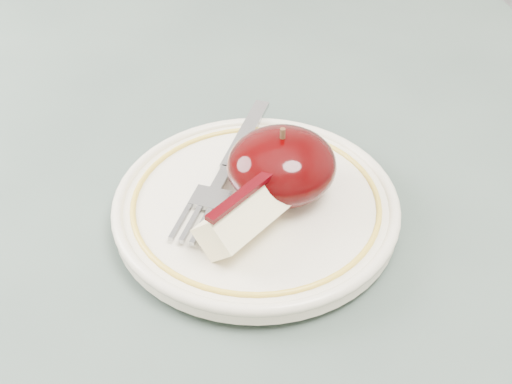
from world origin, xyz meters
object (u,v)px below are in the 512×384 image
object	(u,v)px
apple_half	(282,166)
fork	(227,169)
table	(169,325)
plate	(256,206)

from	to	relation	value
apple_half	fork	distance (m)	0.05
apple_half	table	bearing A→B (deg)	-170.17
plate	apple_half	distance (m)	0.04
table	apple_half	size ratio (longest dim) A/B	11.07
fork	apple_half	bearing A→B (deg)	-99.40
table	plate	distance (m)	0.13
table	plate	bearing A→B (deg)	7.74
plate	fork	distance (m)	0.04
table	fork	bearing A→B (deg)	37.43
table	plate	size ratio (longest dim) A/B	4.20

